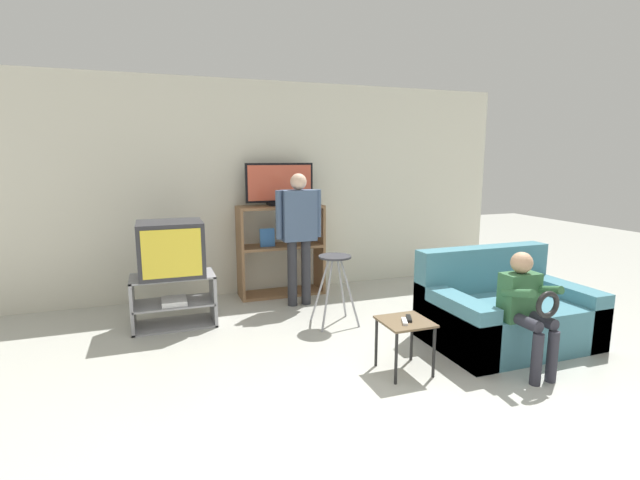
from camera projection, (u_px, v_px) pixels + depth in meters
The scene contains 13 objects.
ground_plane at pixel (405, 432), 2.88m from camera, with size 18.00×18.00×0.00m, color #B7B7AD.
wall_back at pixel (271, 189), 5.80m from camera, with size 6.40×0.06×2.60m.
tv_stand at pixel (174, 301), 4.68m from camera, with size 0.81×0.45×0.52m.
television_main at pixel (171, 249), 4.60m from camera, with size 0.62×0.54×0.54m.
media_shelf at pixel (281, 250), 5.70m from camera, with size 1.04×0.38×1.11m.
television_flat at pixel (280, 185), 5.59m from camera, with size 0.83×0.20×0.51m.
folding_stool at pixel (335, 270), 4.66m from camera, with size 0.42×0.37×0.72m.
snack_table at pixel (405, 328), 3.64m from camera, with size 0.38×0.38×0.43m.
remote_control_black at pixel (409, 318), 3.65m from camera, with size 0.04×0.14×0.02m, color black.
remote_control_white at pixel (404, 321), 3.58m from camera, with size 0.04×0.14×0.02m, color silver.
couch at pixel (504, 313), 4.28m from camera, with size 1.41×0.96×0.83m.
person_standing_adult at pixel (299, 227), 5.23m from camera, with size 0.53×0.20×1.51m.
person_seated_child at pixel (526, 303), 3.62m from camera, with size 0.33×0.43×0.96m.
Camera 1 is at (-1.39, -2.30, 1.69)m, focal length 26.00 mm.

